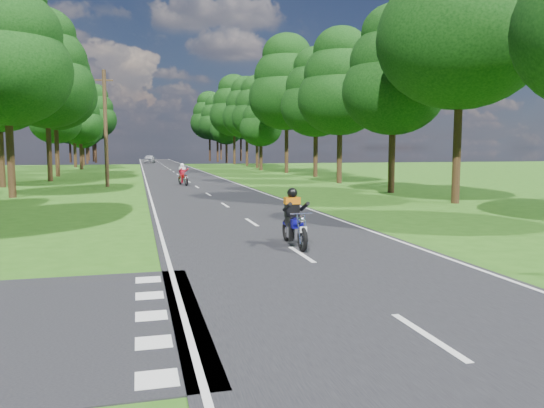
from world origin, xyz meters
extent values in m
plane|color=#275513|center=(0.00, 0.00, 0.00)|extent=(160.00, 160.00, 0.00)
cube|color=black|center=(0.00, 50.00, 0.01)|extent=(7.00, 140.00, 0.02)
cube|color=silver|center=(0.00, -4.00, 0.02)|extent=(0.12, 2.00, 0.01)
cube|color=silver|center=(0.00, 2.00, 0.02)|extent=(0.12, 2.00, 0.01)
cube|color=silver|center=(0.00, 8.00, 0.02)|extent=(0.12, 2.00, 0.01)
cube|color=silver|center=(0.00, 14.00, 0.02)|extent=(0.12, 2.00, 0.01)
cube|color=silver|center=(0.00, 20.00, 0.02)|extent=(0.12, 2.00, 0.01)
cube|color=silver|center=(0.00, 26.00, 0.02)|extent=(0.12, 2.00, 0.01)
cube|color=silver|center=(0.00, 32.00, 0.02)|extent=(0.12, 2.00, 0.01)
cube|color=silver|center=(0.00, 38.00, 0.02)|extent=(0.12, 2.00, 0.01)
cube|color=silver|center=(0.00, 44.00, 0.02)|extent=(0.12, 2.00, 0.01)
cube|color=silver|center=(0.00, 50.00, 0.02)|extent=(0.12, 2.00, 0.01)
cube|color=silver|center=(0.00, 56.00, 0.02)|extent=(0.12, 2.00, 0.01)
cube|color=silver|center=(0.00, 62.00, 0.02)|extent=(0.12, 2.00, 0.01)
cube|color=silver|center=(0.00, 68.00, 0.02)|extent=(0.12, 2.00, 0.01)
cube|color=silver|center=(0.00, 74.00, 0.02)|extent=(0.12, 2.00, 0.01)
cube|color=silver|center=(0.00, 80.00, 0.02)|extent=(0.12, 2.00, 0.01)
cube|color=silver|center=(0.00, 86.00, 0.02)|extent=(0.12, 2.00, 0.01)
cube|color=silver|center=(0.00, 92.00, 0.02)|extent=(0.12, 2.00, 0.01)
cube|color=silver|center=(0.00, 98.00, 0.02)|extent=(0.12, 2.00, 0.01)
cube|color=silver|center=(0.00, 104.00, 0.02)|extent=(0.12, 2.00, 0.01)
cube|color=silver|center=(0.00, 110.00, 0.02)|extent=(0.12, 2.00, 0.01)
cube|color=silver|center=(0.00, 116.00, 0.02)|extent=(0.12, 2.00, 0.01)
cube|color=silver|center=(-3.30, 50.00, 0.02)|extent=(0.10, 140.00, 0.01)
cube|color=silver|center=(3.30, 50.00, 0.02)|extent=(0.10, 140.00, 0.01)
cube|color=silver|center=(-3.80, -4.50, 0.02)|extent=(0.50, 0.50, 0.01)
cube|color=silver|center=(-3.80, -3.30, 0.02)|extent=(0.50, 0.50, 0.01)
cube|color=silver|center=(-3.80, -2.10, 0.02)|extent=(0.50, 0.50, 0.01)
cube|color=silver|center=(-3.80, -0.90, 0.02)|extent=(0.50, 0.50, 0.01)
cube|color=silver|center=(-3.80, 0.30, 0.02)|extent=(0.50, 0.50, 0.01)
cylinder|color=black|center=(-10.57, 20.76, 1.96)|extent=(0.40, 0.40, 3.91)
ellipsoid|color=black|center=(-10.57, 20.76, 6.78)|extent=(6.85, 6.85, 5.82)
ellipsoid|color=black|center=(-10.57, 20.76, 8.68)|extent=(5.87, 5.87, 4.99)
cylinder|color=black|center=(-12.94, 29.18, 1.90)|extent=(0.40, 0.40, 3.79)
cylinder|color=black|center=(-10.82, 35.60, 2.16)|extent=(0.40, 0.40, 4.32)
ellipsoid|color=black|center=(-10.82, 35.60, 7.47)|extent=(7.56, 7.56, 6.42)
ellipsoid|color=black|center=(-10.82, 35.60, 9.58)|extent=(6.48, 6.48, 5.51)
ellipsoid|color=black|center=(-10.82, 35.60, 11.68)|extent=(4.86, 4.86, 4.13)
cylinder|color=black|center=(-11.26, 43.10, 2.20)|extent=(0.40, 0.40, 4.40)
ellipsoid|color=black|center=(-11.26, 43.10, 7.62)|extent=(7.71, 7.71, 6.55)
ellipsoid|color=black|center=(-11.26, 43.10, 9.77)|extent=(6.60, 6.60, 5.61)
ellipsoid|color=black|center=(-11.26, 43.10, 11.92)|extent=(4.95, 4.95, 4.21)
cylinder|color=black|center=(-12.61, 52.78, 1.60)|extent=(0.40, 0.40, 3.20)
ellipsoid|color=black|center=(-12.61, 52.78, 5.54)|extent=(5.60, 5.60, 4.76)
ellipsoid|color=black|center=(-12.61, 52.78, 7.10)|extent=(4.80, 4.80, 4.08)
ellipsoid|color=black|center=(-12.61, 52.78, 8.66)|extent=(3.60, 3.60, 3.06)
cylinder|color=black|center=(-10.75, 60.15, 1.61)|extent=(0.40, 0.40, 3.22)
ellipsoid|color=black|center=(-10.75, 60.15, 5.58)|extent=(5.64, 5.64, 4.79)
ellipsoid|color=black|center=(-10.75, 60.15, 7.15)|extent=(4.83, 4.83, 4.11)
ellipsoid|color=black|center=(-10.75, 60.15, 8.72)|extent=(3.62, 3.62, 3.08)
cylinder|color=black|center=(-12.29, 67.91, 1.80)|extent=(0.40, 0.40, 3.61)
ellipsoid|color=black|center=(-12.29, 67.91, 6.25)|extent=(6.31, 6.31, 5.37)
ellipsoid|color=black|center=(-12.29, 67.91, 8.01)|extent=(5.41, 5.41, 4.60)
ellipsoid|color=black|center=(-12.29, 67.91, 9.76)|extent=(4.06, 4.06, 3.45)
cylinder|color=black|center=(-11.94, 75.74, 1.33)|extent=(0.40, 0.40, 2.67)
ellipsoid|color=black|center=(-11.94, 75.74, 4.62)|extent=(4.67, 4.67, 3.97)
ellipsoid|color=black|center=(-11.94, 75.74, 5.92)|extent=(4.00, 4.00, 3.40)
ellipsoid|color=black|center=(-11.94, 75.74, 7.22)|extent=(3.00, 3.00, 2.55)
cylinder|color=black|center=(-12.18, 84.90, 1.54)|extent=(0.40, 0.40, 3.09)
ellipsoid|color=black|center=(-12.18, 84.90, 5.34)|extent=(5.40, 5.40, 4.59)
ellipsoid|color=black|center=(-12.18, 84.90, 6.85)|extent=(4.63, 4.63, 3.93)
ellipsoid|color=black|center=(-12.18, 84.90, 8.35)|extent=(3.47, 3.47, 2.95)
cylinder|color=black|center=(-11.23, 91.41, 2.24)|extent=(0.40, 0.40, 4.48)
ellipsoid|color=black|center=(-11.23, 91.41, 7.75)|extent=(7.84, 7.84, 6.66)
ellipsoid|color=black|center=(-11.23, 91.41, 9.94)|extent=(6.72, 6.72, 5.71)
ellipsoid|color=black|center=(-11.23, 91.41, 12.12)|extent=(5.04, 5.04, 4.28)
cylinder|color=black|center=(-12.28, 100.39, 2.05)|extent=(0.40, 0.40, 4.09)
ellipsoid|color=black|center=(-12.28, 100.39, 7.09)|extent=(7.16, 7.16, 6.09)
ellipsoid|color=black|center=(-12.28, 100.39, 9.08)|extent=(6.14, 6.14, 5.22)
ellipsoid|color=black|center=(-12.28, 100.39, 11.08)|extent=(4.61, 4.61, 3.92)
cylinder|color=black|center=(11.06, 12.20, 2.28)|extent=(0.40, 0.40, 4.56)
ellipsoid|color=black|center=(11.06, 12.20, 7.89)|extent=(7.98, 7.98, 6.78)
cylinder|color=black|center=(10.92, 18.69, 1.75)|extent=(0.40, 0.40, 3.49)
ellipsoid|color=black|center=(10.92, 18.69, 6.05)|extent=(6.12, 6.12, 5.20)
ellipsoid|color=black|center=(10.92, 18.69, 7.75)|extent=(5.24, 5.24, 4.46)
ellipsoid|color=black|center=(10.92, 18.69, 9.46)|extent=(3.93, 3.93, 3.34)
cylinder|color=black|center=(11.06, 27.58, 1.85)|extent=(0.40, 0.40, 3.69)
ellipsoid|color=black|center=(11.06, 27.58, 6.39)|extent=(6.46, 6.46, 5.49)
ellipsoid|color=black|center=(11.06, 27.58, 8.19)|extent=(5.54, 5.54, 4.71)
ellipsoid|color=black|center=(11.06, 27.58, 9.99)|extent=(4.15, 4.15, 3.53)
cylinder|color=black|center=(12.17, 36.42, 1.87)|extent=(0.40, 0.40, 3.74)
ellipsoid|color=black|center=(12.17, 36.42, 6.48)|extent=(6.55, 6.55, 5.57)
ellipsoid|color=black|center=(12.17, 36.42, 8.31)|extent=(5.62, 5.62, 4.77)
ellipsoid|color=black|center=(12.17, 36.42, 10.13)|extent=(4.21, 4.21, 3.58)
cylinder|color=black|center=(11.72, 44.72, 2.32)|extent=(0.40, 0.40, 4.64)
ellipsoid|color=black|center=(11.72, 44.72, 8.04)|extent=(8.12, 8.12, 6.91)
ellipsoid|color=black|center=(11.72, 44.72, 10.30)|extent=(6.96, 6.96, 5.92)
ellipsoid|color=black|center=(11.72, 44.72, 12.56)|extent=(5.22, 5.22, 4.44)
cylinder|color=black|center=(10.55, 51.92, 1.45)|extent=(0.40, 0.40, 2.91)
ellipsoid|color=black|center=(10.55, 51.92, 5.03)|extent=(5.09, 5.09, 4.33)
ellipsoid|color=black|center=(10.55, 51.92, 6.45)|extent=(4.36, 4.36, 3.71)
ellipsoid|color=black|center=(10.55, 51.92, 7.87)|extent=(3.27, 3.27, 2.78)
cylinder|color=black|center=(11.77, 59.40, 1.94)|extent=(0.40, 0.40, 3.88)
ellipsoid|color=black|center=(11.77, 59.40, 6.71)|extent=(6.78, 6.78, 5.77)
ellipsoid|color=black|center=(11.77, 59.40, 8.60)|extent=(5.81, 5.81, 4.94)
ellipsoid|color=black|center=(11.77, 59.40, 10.49)|extent=(4.36, 4.36, 3.71)
cylinder|color=black|center=(12.10, 67.87, 2.09)|extent=(0.40, 0.40, 4.18)
ellipsoid|color=black|center=(12.10, 67.87, 7.23)|extent=(7.31, 7.31, 6.21)
ellipsoid|color=black|center=(12.10, 67.87, 9.27)|extent=(6.27, 6.27, 5.33)
ellipsoid|color=black|center=(12.10, 67.87, 11.31)|extent=(4.70, 4.70, 4.00)
cylinder|color=black|center=(11.80, 76.83, 2.32)|extent=(0.40, 0.40, 4.63)
ellipsoid|color=black|center=(11.80, 76.83, 8.02)|extent=(8.11, 8.11, 6.89)
ellipsoid|color=black|center=(11.80, 76.83, 10.28)|extent=(6.95, 6.95, 5.91)
ellipsoid|color=black|center=(11.80, 76.83, 12.54)|extent=(5.21, 5.21, 4.43)
cylinder|color=black|center=(11.69, 84.12, 1.68)|extent=(0.40, 0.40, 3.36)
ellipsoid|color=black|center=(11.69, 84.12, 5.82)|extent=(5.88, 5.88, 5.00)
ellipsoid|color=black|center=(11.69, 84.12, 7.46)|extent=(5.04, 5.04, 4.29)
ellipsoid|color=black|center=(11.69, 84.12, 9.10)|extent=(3.78, 3.78, 3.21)
cylinder|color=black|center=(11.14, 91.34, 2.04)|extent=(0.40, 0.40, 4.09)
ellipsoid|color=black|center=(11.14, 91.34, 7.07)|extent=(7.15, 7.15, 6.08)
ellipsoid|color=black|center=(11.14, 91.34, 9.07)|extent=(6.13, 6.13, 5.21)
ellipsoid|color=black|center=(11.14, 91.34, 11.06)|extent=(4.60, 4.60, 3.91)
cylinder|color=black|center=(10.68, 99.10, 2.24)|extent=(0.40, 0.40, 4.48)
ellipsoid|color=black|center=(10.68, 99.10, 7.76)|extent=(7.84, 7.84, 6.66)
ellipsoid|color=black|center=(10.68, 99.10, 9.94)|extent=(6.72, 6.72, 5.71)
ellipsoid|color=black|center=(10.68, 99.10, 12.13)|extent=(5.04, 5.04, 4.28)
cylinder|color=black|center=(-14.00, 110.00, 1.92)|extent=(0.40, 0.40, 3.84)
ellipsoid|color=black|center=(-14.00, 110.00, 6.65)|extent=(6.72, 6.72, 5.71)
ellipsoid|color=black|center=(-14.00, 110.00, 8.52)|extent=(5.76, 5.76, 4.90)
ellipsoid|color=black|center=(-14.00, 110.00, 10.39)|extent=(4.32, 4.32, 3.67)
cylinder|color=black|center=(15.00, 112.00, 2.08)|extent=(0.40, 0.40, 4.16)
ellipsoid|color=black|center=(15.00, 112.00, 7.20)|extent=(7.28, 7.28, 6.19)
ellipsoid|color=black|center=(15.00, 112.00, 9.23)|extent=(6.24, 6.24, 5.30)
ellipsoid|color=black|center=(15.00, 112.00, 11.26)|extent=(4.68, 4.68, 3.98)
cylinder|color=black|center=(-16.00, 95.00, 1.76)|extent=(0.40, 0.40, 3.52)
ellipsoid|color=black|center=(-16.00, 95.00, 6.09)|extent=(6.16, 6.16, 5.24)
ellipsoid|color=black|center=(-16.00, 95.00, 7.81)|extent=(5.28, 5.28, 4.49)
ellipsoid|color=black|center=(-16.00, 95.00, 9.53)|extent=(3.96, 3.96, 3.37)
cylinder|color=black|center=(17.00, 98.00, 2.24)|extent=(0.40, 0.40, 4.48)
ellipsoid|color=black|center=(17.00, 98.00, 7.76)|extent=(7.84, 7.84, 6.66)
ellipsoid|color=black|center=(17.00, 98.00, 9.94)|extent=(6.72, 6.72, 5.71)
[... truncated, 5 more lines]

